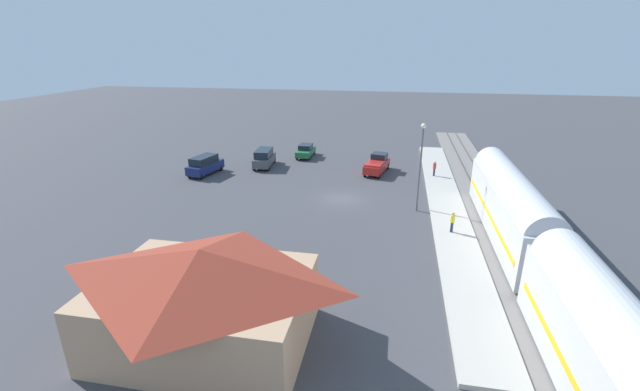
% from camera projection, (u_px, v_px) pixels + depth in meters
% --- Properties ---
extents(ground_plane, '(200.00, 200.00, 0.00)m').
position_uv_depth(ground_plane, '(342.00, 199.00, 41.30)').
color(ground_plane, '#424247').
extents(railway_track, '(4.80, 70.00, 0.30)m').
position_uv_depth(railway_track, '(490.00, 208.00, 38.85)').
color(railway_track, slate).
rests_on(railway_track, ground).
extents(platform, '(3.20, 46.00, 0.30)m').
position_uv_depth(platform, '(446.00, 205.00, 39.52)').
color(platform, '#B7B2A8').
rests_on(platform, ground).
extents(station_building, '(11.04, 8.17, 5.31)m').
position_uv_depth(station_building, '(204.00, 295.00, 20.74)').
color(station_building, tan).
rests_on(station_building, ground).
extents(pedestrian_on_platform, '(0.36, 0.36, 1.71)m').
position_uv_depth(pedestrian_on_platform, '(452.00, 221.00, 33.10)').
color(pedestrian_on_platform, '#23284C').
rests_on(pedestrian_on_platform, platform).
extents(pedestrian_waiting_far, '(0.36, 0.36, 1.71)m').
position_uv_depth(pedestrian_waiting_far, '(434.00, 167.00, 47.29)').
color(pedestrian_waiting_far, '#23284C').
rests_on(pedestrian_waiting_far, platform).
extents(pickup_red, '(3.00, 5.68, 2.14)m').
position_uv_depth(pickup_red, '(377.00, 164.00, 49.56)').
color(pickup_red, red).
rests_on(pickup_red, ground).
extents(suv_charcoal, '(2.40, 5.06, 2.22)m').
position_uv_depth(suv_charcoal, '(264.00, 158.00, 51.86)').
color(suv_charcoal, '#47494F').
rests_on(suv_charcoal, ground).
extents(suv_navy, '(2.91, 5.19, 2.22)m').
position_uv_depth(suv_navy, '(205.00, 165.00, 48.83)').
color(suv_navy, navy).
rests_on(suv_navy, ground).
extents(sedan_green, '(1.93, 4.54, 1.74)m').
position_uv_depth(sedan_green, '(306.00, 151.00, 56.41)').
color(sedan_green, '#236638').
rests_on(sedan_green, ground).
extents(light_pole_near_platform, '(0.44, 0.44, 8.11)m').
position_uv_depth(light_pole_near_platform, '(421.00, 158.00, 36.73)').
color(light_pole_near_platform, '#515156').
rests_on(light_pole_near_platform, ground).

